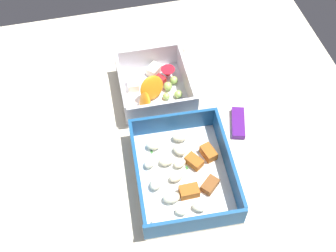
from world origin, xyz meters
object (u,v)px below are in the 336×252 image
Objects in this scene: pasta_container at (183,172)px; candy_bar at (238,124)px; paper_cup_liner at (182,46)px; fruit_bowl at (155,87)px.

candy_bar is at bearing 125.99° from pasta_container.
pasta_container is 3.14× the size of candy_bar.
pasta_container is 6.22× the size of paper_cup_liner.
paper_cup_liner is (-11.69, 8.70, -1.30)cm from fruit_bowl.
pasta_container reaches higher than paper_cup_liner.
paper_cup_liner is at bearing 143.34° from fruit_bowl.
fruit_bowl is 14.63cm from paper_cup_liner.
paper_cup_liner is at bearing 169.11° from pasta_container.
candy_bar is (11.64, 14.02, -1.46)cm from fruit_bowl.
paper_cup_liner is at bearing -167.17° from candy_bar.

